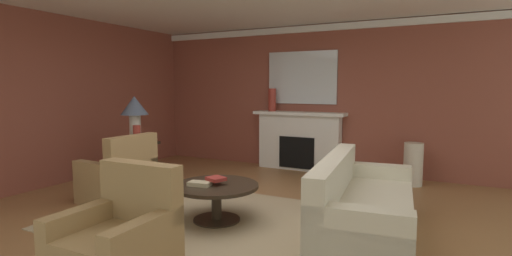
{
  "coord_description": "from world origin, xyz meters",
  "views": [
    {
      "loc": [
        2.27,
        -3.86,
        1.6
      ],
      "look_at": [
        -0.28,
        1.13,
        1.0
      ],
      "focal_mm": 27.11,
      "sensor_mm": 36.0,
      "label": 1
    }
  ],
  "objects_px": {
    "coffee_table": "(216,194)",
    "vase_on_side_table": "(137,135)",
    "armchair_facing_fireplace": "(118,246)",
    "mantel_mirror": "(302,78)",
    "vase_tall_corner": "(413,164)",
    "fireplace": "(299,142)",
    "armchair_near_window": "(119,180)",
    "vase_mantel_left": "(272,100)",
    "side_table": "(136,160)",
    "table_lamp": "(135,110)",
    "sofa": "(362,210)"
  },
  "relations": [
    {
      "from": "mantel_mirror",
      "to": "vase_tall_corner",
      "type": "xyz_separation_m",
      "value": [
        2.08,
        -0.42,
        -1.42
      ]
    },
    {
      "from": "table_lamp",
      "to": "fireplace",
      "type": "bearing_deg",
      "value": 49.46
    },
    {
      "from": "mantel_mirror",
      "to": "armchair_near_window",
      "type": "distance_m",
      "value": 3.85
    },
    {
      "from": "armchair_facing_fireplace",
      "to": "table_lamp",
      "type": "distance_m",
      "value": 3.42
    },
    {
      "from": "side_table",
      "to": "vase_on_side_table",
      "type": "xyz_separation_m",
      "value": [
        0.15,
        -0.12,
        0.45
      ]
    },
    {
      "from": "sofa",
      "to": "armchair_facing_fireplace",
      "type": "bearing_deg",
      "value": -130.47
    },
    {
      "from": "sofa",
      "to": "vase_mantel_left",
      "type": "bearing_deg",
      "value": 129.61
    },
    {
      "from": "armchair_facing_fireplace",
      "to": "vase_tall_corner",
      "type": "height_order",
      "value": "armchair_facing_fireplace"
    },
    {
      "from": "fireplace",
      "to": "vase_tall_corner",
      "type": "distance_m",
      "value": 2.11
    },
    {
      "from": "armchair_facing_fireplace",
      "to": "vase_on_side_table",
      "type": "distance_m",
      "value": 3.15
    },
    {
      "from": "coffee_table",
      "to": "vase_mantel_left",
      "type": "xyz_separation_m",
      "value": [
        -0.71,
        3.12,
        1.01
      ]
    },
    {
      "from": "armchair_near_window",
      "to": "side_table",
      "type": "relative_size",
      "value": 1.36
    },
    {
      "from": "coffee_table",
      "to": "vase_mantel_left",
      "type": "relative_size",
      "value": 2.25
    },
    {
      "from": "mantel_mirror",
      "to": "armchair_facing_fireplace",
      "type": "bearing_deg",
      "value": -87.35
    },
    {
      "from": "side_table",
      "to": "vase_mantel_left",
      "type": "height_order",
      "value": "vase_mantel_left"
    },
    {
      "from": "vase_on_side_table",
      "to": "vase_tall_corner",
      "type": "distance_m",
      "value": 4.46
    },
    {
      "from": "sofa",
      "to": "vase_mantel_left",
      "type": "distance_m",
      "value": 3.84
    },
    {
      "from": "armchair_near_window",
      "to": "vase_tall_corner",
      "type": "xyz_separation_m",
      "value": [
        3.58,
        2.81,
        0.04
      ]
    },
    {
      "from": "mantel_mirror",
      "to": "vase_mantel_left",
      "type": "bearing_deg",
      "value": -162.82
    },
    {
      "from": "sofa",
      "to": "armchair_near_window",
      "type": "distance_m",
      "value": 3.31
    },
    {
      "from": "fireplace",
      "to": "vase_on_side_table",
      "type": "xyz_separation_m",
      "value": [
        -1.81,
        -2.42,
        0.32
      ]
    },
    {
      "from": "armchair_near_window",
      "to": "vase_tall_corner",
      "type": "bearing_deg",
      "value": 38.15
    },
    {
      "from": "fireplace",
      "to": "armchair_facing_fireplace",
      "type": "relative_size",
      "value": 1.89
    },
    {
      "from": "fireplace",
      "to": "armchair_near_window",
      "type": "distance_m",
      "value": 3.46
    },
    {
      "from": "armchair_facing_fireplace",
      "to": "vase_on_side_table",
      "type": "relative_size",
      "value": 3.19
    },
    {
      "from": "coffee_table",
      "to": "vase_tall_corner",
      "type": "relative_size",
      "value": 1.43
    },
    {
      "from": "vase_mantel_left",
      "to": "table_lamp",
      "type": "bearing_deg",
      "value": -122.17
    },
    {
      "from": "fireplace",
      "to": "coffee_table",
      "type": "bearing_deg",
      "value": -87.15
    },
    {
      "from": "side_table",
      "to": "vase_tall_corner",
      "type": "xyz_separation_m",
      "value": [
        4.05,
        2.0,
        -0.05
      ]
    },
    {
      "from": "armchair_near_window",
      "to": "coffee_table",
      "type": "height_order",
      "value": "armchair_near_window"
    },
    {
      "from": "fireplace",
      "to": "armchair_facing_fireplace",
      "type": "bearing_deg",
      "value": -87.28
    },
    {
      "from": "fireplace",
      "to": "armchair_near_window",
      "type": "bearing_deg",
      "value": -115.68
    },
    {
      "from": "vase_mantel_left",
      "to": "vase_on_side_table",
      "type": "height_order",
      "value": "vase_mantel_left"
    },
    {
      "from": "sofa",
      "to": "table_lamp",
      "type": "distance_m",
      "value": 3.93
    },
    {
      "from": "vase_on_side_table",
      "to": "armchair_near_window",
      "type": "bearing_deg",
      "value": -65.6
    },
    {
      "from": "mantel_mirror",
      "to": "armchair_near_window",
      "type": "xyz_separation_m",
      "value": [
        -1.5,
        -3.23,
        -1.47
      ]
    },
    {
      "from": "vase_mantel_left",
      "to": "vase_tall_corner",
      "type": "bearing_deg",
      "value": -5.42
    },
    {
      "from": "fireplace",
      "to": "mantel_mirror",
      "type": "height_order",
      "value": "mantel_mirror"
    },
    {
      "from": "armchair_near_window",
      "to": "vase_mantel_left",
      "type": "bearing_deg",
      "value": 72.82
    },
    {
      "from": "sofa",
      "to": "side_table",
      "type": "height_order",
      "value": "sofa"
    },
    {
      "from": "table_lamp",
      "to": "vase_on_side_table",
      "type": "relative_size",
      "value": 2.52
    },
    {
      "from": "table_lamp",
      "to": "armchair_near_window",
      "type": "bearing_deg",
      "value": -60.29
    },
    {
      "from": "side_table",
      "to": "vase_on_side_table",
      "type": "relative_size",
      "value": 2.35
    },
    {
      "from": "coffee_table",
      "to": "vase_on_side_table",
      "type": "height_order",
      "value": "vase_on_side_table"
    },
    {
      "from": "armchair_facing_fireplace",
      "to": "vase_mantel_left",
      "type": "distance_m",
      "value": 4.88
    },
    {
      "from": "fireplace",
      "to": "armchair_facing_fireplace",
      "type": "distance_m",
      "value": 4.76
    },
    {
      "from": "mantel_mirror",
      "to": "coffee_table",
      "type": "height_order",
      "value": "mantel_mirror"
    },
    {
      "from": "sofa",
      "to": "vase_tall_corner",
      "type": "height_order",
      "value": "sofa"
    },
    {
      "from": "mantel_mirror",
      "to": "table_lamp",
      "type": "relative_size",
      "value": 1.83
    },
    {
      "from": "armchair_facing_fireplace",
      "to": "mantel_mirror",
      "type": "bearing_deg",
      "value": 92.65
    }
  ]
}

